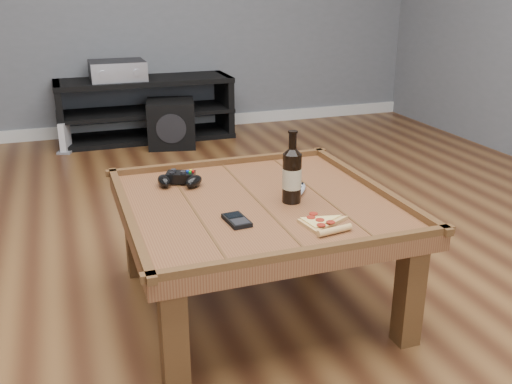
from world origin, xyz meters
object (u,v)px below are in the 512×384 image
object	(u,v)px
media_console	(146,110)
game_console	(65,138)
beer_bottle	(292,174)
subwoofer	(171,123)
coffee_table	(257,215)
pizza_slice	(322,224)
remote_control	(297,190)
game_controller	(180,179)
smartphone	(237,220)
av_receiver	(117,70)

from	to	relation	value
media_console	game_console	bearing A→B (deg)	-164.93
beer_bottle	subwoofer	xyz separation A→B (m)	(0.03, 2.53, -0.38)
coffee_table	media_console	size ratio (longest dim) A/B	0.74
pizza_slice	remote_control	bearing A→B (deg)	73.18
pizza_slice	subwoofer	world-z (taller)	pizza_slice
game_controller	pizza_slice	xyz separation A→B (m)	(0.37, -0.57, -0.02)
game_controller	remote_control	xyz separation A→B (m)	(0.41, -0.25, -0.01)
subwoofer	smartphone	bearing A→B (deg)	-84.94
pizza_slice	subwoofer	distance (m)	2.79
av_receiver	pizza_slice	bearing A→B (deg)	-84.00
media_console	beer_bottle	distance (m)	2.82
smartphone	game_console	distance (m)	2.82
coffee_table	pizza_slice	bearing A→B (deg)	-66.62
game_controller	subwoofer	distance (m)	2.26
coffee_table	subwoofer	distance (m)	2.49
beer_bottle	subwoofer	distance (m)	2.56
game_controller	pizza_slice	distance (m)	0.68
media_console	remote_control	size ratio (longest dim) A/B	7.64
beer_bottle	pizza_slice	world-z (taller)	beer_bottle
smartphone	av_receiver	bearing A→B (deg)	86.00
game_controller	game_console	distance (m)	2.37
coffee_table	remote_control	size ratio (longest dim) A/B	5.62
coffee_table	pizza_slice	xyz separation A→B (m)	(0.13, -0.30, 0.07)
media_console	smartphone	size ratio (longest dim) A/B	10.73
av_receiver	subwoofer	xyz separation A→B (m)	(0.35, -0.27, -0.39)
pizza_slice	game_console	xyz separation A→B (m)	(-0.78, 2.87, -0.35)
game_controller	smartphone	distance (m)	0.45
av_receiver	game_console	bearing A→B (deg)	-159.50
smartphone	remote_control	world-z (taller)	remote_control
coffee_table	media_console	bearing A→B (deg)	90.00
pizza_slice	smartphone	size ratio (longest dim) A/B	1.91
beer_bottle	pizza_slice	size ratio (longest dim) A/B	1.10
smartphone	subwoofer	distance (m)	2.68
subwoofer	media_console	bearing A→B (deg)	130.25
media_console	game_controller	xyz separation A→B (m)	(-0.24, -2.48, 0.23)
media_console	game_controller	bearing A→B (deg)	-95.55
media_console	game_console	size ratio (longest dim) A/B	6.05
av_receiver	subwoofer	distance (m)	0.59
beer_bottle	pizza_slice	bearing A→B (deg)	-87.46
beer_bottle	av_receiver	bearing A→B (deg)	96.49
pizza_slice	remote_control	xyz separation A→B (m)	(0.05, 0.32, 0.01)
pizza_slice	game_controller	bearing A→B (deg)	114.31
smartphone	game_console	world-z (taller)	smartphone
game_controller	pizza_slice	bearing A→B (deg)	-34.55
game_console	av_receiver	bearing A→B (deg)	38.40
coffee_table	beer_bottle	xyz separation A→B (m)	(0.12, -0.05, 0.17)
media_console	av_receiver	size ratio (longest dim) A/B	3.29
media_console	subwoofer	bearing A→B (deg)	-61.04
coffee_table	subwoofer	size ratio (longest dim) A/B	2.42
media_console	av_receiver	bearing A→B (deg)	-178.43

